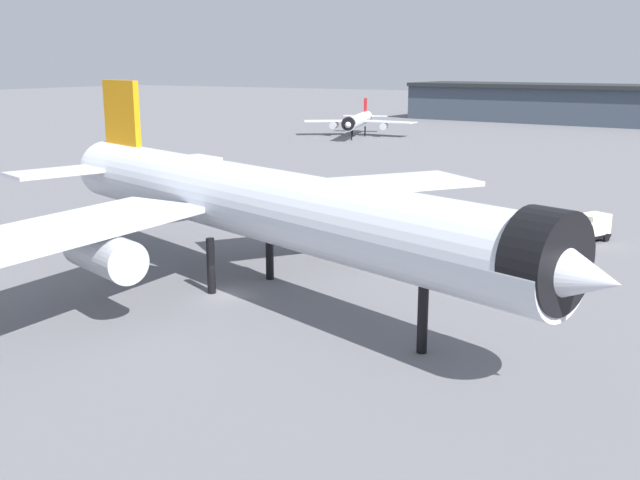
% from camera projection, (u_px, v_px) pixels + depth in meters
% --- Properties ---
extents(ground, '(900.00, 900.00, 0.00)m').
position_uv_depth(ground, '(225.00, 295.00, 62.24)').
color(ground, slate).
extents(airliner_near_gate, '(61.90, 55.15, 17.42)m').
position_uv_depth(airliner_near_gate, '(256.00, 204.00, 61.36)').
color(airliner_near_gate, silver).
rests_on(airliner_near_gate, ground).
extents(airliner_far_taxiway, '(29.59, 33.26, 9.55)m').
position_uv_depth(airliner_far_taxiway, '(358.00, 121.00, 195.56)').
color(airliner_far_taxiway, silver).
rests_on(airliner_far_taxiway, ground).
extents(service_truck_front, '(4.47, 5.95, 3.00)m').
position_uv_depth(service_truck_front, '(588.00, 228.00, 80.52)').
color(service_truck_front, black).
rests_on(service_truck_front, ground).
extents(traffic_cone_near_nose, '(0.59, 0.59, 0.74)m').
position_uv_depth(traffic_cone_near_nose, '(101.00, 217.00, 92.27)').
color(traffic_cone_near_nose, '#F2600C').
rests_on(traffic_cone_near_nose, ground).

